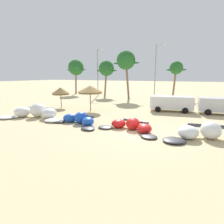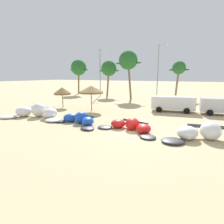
{
  "view_description": "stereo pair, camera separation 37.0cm",
  "coord_description": "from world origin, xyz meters",
  "px_view_note": "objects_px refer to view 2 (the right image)",
  "views": [
    {
      "loc": [
        3.87,
        -12.96,
        4.3
      ],
      "look_at": [
        -3.25,
        2.0,
        1.0
      ],
      "focal_mm": 29.49,
      "sensor_mm": 36.0,
      "label": 1
    },
    {
      "loc": [
        4.2,
        -12.8,
        4.3
      ],
      "look_at": [
        -3.25,
        2.0,
        1.0
      ],
      "focal_mm": 29.49,
      "sensor_mm": 36.0,
      "label": 2
    }
  ],
  "objects_px": {
    "kite_center": "(211,134)",
    "parked_van": "(224,105)",
    "kite_left_of_center": "(130,126)",
    "palm_left_of_gap": "(128,61)",
    "palm_left": "(109,69)",
    "palm_center_left": "(179,69)",
    "beach_umbrella_near_van": "(62,91)",
    "kite_left": "(79,119)",
    "beach_umbrella_middle": "(91,89)",
    "lamppost_west": "(100,71)",
    "palm_leftmost": "(79,68)",
    "kite_far_left": "(37,112)",
    "lamppost_west_center": "(159,69)",
    "parked_car_second": "(172,102)"
  },
  "relations": [
    {
      "from": "kite_center",
      "to": "parked_van",
      "type": "height_order",
      "value": "parked_van"
    },
    {
      "from": "kite_left_of_center",
      "to": "parked_van",
      "type": "height_order",
      "value": "parked_van"
    },
    {
      "from": "palm_left_of_gap",
      "to": "palm_left",
      "type": "bearing_deg",
      "value": 155.73
    },
    {
      "from": "kite_left_of_center",
      "to": "palm_center_left",
      "type": "height_order",
      "value": "palm_center_left"
    },
    {
      "from": "kite_left_of_center",
      "to": "palm_left_of_gap",
      "type": "distance_m",
      "value": 21.29
    },
    {
      "from": "palm_left",
      "to": "palm_left_of_gap",
      "type": "height_order",
      "value": "palm_left_of_gap"
    },
    {
      "from": "beach_umbrella_near_van",
      "to": "palm_left_of_gap",
      "type": "distance_m",
      "value": 14.3
    },
    {
      "from": "kite_left",
      "to": "beach_umbrella_middle",
      "type": "distance_m",
      "value": 6.6
    },
    {
      "from": "kite_left",
      "to": "beach_umbrella_near_van",
      "type": "relative_size",
      "value": 1.93
    },
    {
      "from": "parked_van",
      "to": "lamppost_west",
      "type": "bearing_deg",
      "value": 153.6
    },
    {
      "from": "beach_umbrella_middle",
      "to": "palm_left_of_gap",
      "type": "bearing_deg",
      "value": 92.19
    },
    {
      "from": "parked_van",
      "to": "lamppost_west",
      "type": "xyz_separation_m",
      "value": [
        -21.98,
        10.91,
        4.21
      ]
    },
    {
      "from": "palm_leftmost",
      "to": "lamppost_west",
      "type": "xyz_separation_m",
      "value": [
        6.56,
        -1.28,
        -0.72
      ]
    },
    {
      "from": "kite_far_left",
      "to": "palm_leftmost",
      "type": "height_order",
      "value": "palm_leftmost"
    },
    {
      "from": "kite_center",
      "to": "palm_leftmost",
      "type": "bearing_deg",
      "value": 140.83
    },
    {
      "from": "palm_leftmost",
      "to": "kite_left_of_center",
      "type": "bearing_deg",
      "value": -46.01
    },
    {
      "from": "kite_left",
      "to": "kite_left_of_center",
      "type": "distance_m",
      "value": 4.91
    },
    {
      "from": "kite_left_of_center",
      "to": "kite_left",
      "type": "bearing_deg",
      "value": -177.97
    },
    {
      "from": "palm_leftmost",
      "to": "palm_left",
      "type": "relative_size",
      "value": 1.08
    },
    {
      "from": "kite_far_left",
      "to": "palm_left",
      "type": "bearing_deg",
      "value": 96.93
    },
    {
      "from": "kite_far_left",
      "to": "palm_left_of_gap",
      "type": "height_order",
      "value": "palm_left_of_gap"
    },
    {
      "from": "kite_left_of_center",
      "to": "lamppost_west_center",
      "type": "relative_size",
      "value": 0.53
    },
    {
      "from": "kite_center",
      "to": "lamppost_west",
      "type": "bearing_deg",
      "value": 134.64
    },
    {
      "from": "kite_left",
      "to": "beach_umbrella_near_van",
      "type": "bearing_deg",
      "value": 139.92
    },
    {
      "from": "parked_van",
      "to": "palm_left",
      "type": "relative_size",
      "value": 0.71
    },
    {
      "from": "beach_umbrella_near_van",
      "to": "parked_van",
      "type": "distance_m",
      "value": 19.7
    },
    {
      "from": "parked_car_second",
      "to": "palm_center_left",
      "type": "bearing_deg",
      "value": 94.94
    },
    {
      "from": "kite_left_of_center",
      "to": "lamppost_west",
      "type": "height_order",
      "value": "lamppost_west"
    },
    {
      "from": "palm_center_left",
      "to": "lamppost_west_center",
      "type": "distance_m",
      "value": 3.74
    },
    {
      "from": "kite_left",
      "to": "kite_left_of_center",
      "type": "xyz_separation_m",
      "value": [
        4.91,
        0.17,
        -0.04
      ]
    },
    {
      "from": "lamppost_west",
      "to": "palm_left",
      "type": "bearing_deg",
      "value": 2.6
    },
    {
      "from": "lamppost_west",
      "to": "parked_car_second",
      "type": "bearing_deg",
      "value": -34.46
    },
    {
      "from": "kite_far_left",
      "to": "beach_umbrella_middle",
      "type": "distance_m",
      "value": 6.75
    },
    {
      "from": "parked_car_second",
      "to": "palm_left_of_gap",
      "type": "xyz_separation_m",
      "value": [
        -9.39,
        9.08,
        5.82
      ]
    },
    {
      "from": "parked_van",
      "to": "palm_center_left",
      "type": "bearing_deg",
      "value": 116.42
    },
    {
      "from": "kite_left",
      "to": "parked_car_second",
      "type": "distance_m",
      "value": 11.79
    },
    {
      "from": "palm_left",
      "to": "lamppost_west_center",
      "type": "height_order",
      "value": "lamppost_west_center"
    },
    {
      "from": "kite_left_of_center",
      "to": "palm_leftmost",
      "type": "distance_m",
      "value": 31.41
    },
    {
      "from": "palm_center_left",
      "to": "palm_left_of_gap",
      "type": "bearing_deg",
      "value": -149.92
    },
    {
      "from": "kite_left_of_center",
      "to": "palm_leftmost",
      "type": "relative_size",
      "value": 0.68
    },
    {
      "from": "palm_leftmost",
      "to": "lamppost_west",
      "type": "relative_size",
      "value": 0.82
    },
    {
      "from": "beach_umbrella_middle",
      "to": "kite_left",
      "type": "bearing_deg",
      "value": -67.66
    },
    {
      "from": "palm_leftmost",
      "to": "lamppost_west",
      "type": "height_order",
      "value": "lamppost_west"
    },
    {
      "from": "palm_left",
      "to": "beach_umbrella_middle",
      "type": "bearing_deg",
      "value": -69.83
    },
    {
      "from": "parked_car_second",
      "to": "palm_center_left",
      "type": "distance_m",
      "value": 14.58
    },
    {
      "from": "kite_far_left",
      "to": "lamppost_west",
      "type": "height_order",
      "value": "lamppost_west"
    },
    {
      "from": "parked_van",
      "to": "beach_umbrella_middle",
      "type": "bearing_deg",
      "value": -162.69
    },
    {
      "from": "kite_left_of_center",
      "to": "palm_center_left",
      "type": "bearing_deg",
      "value": 88.98
    },
    {
      "from": "beach_umbrella_middle",
      "to": "palm_center_left",
      "type": "xyz_separation_m",
      "value": [
        7.69,
        17.88,
        2.92
      ]
    },
    {
      "from": "beach_umbrella_middle",
      "to": "beach_umbrella_near_van",
      "type": "bearing_deg",
      "value": 175.92
    }
  ]
}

